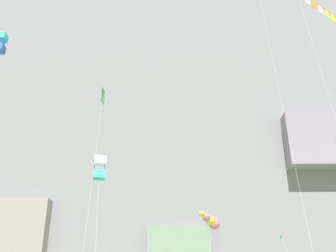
# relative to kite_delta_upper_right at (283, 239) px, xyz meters

# --- Properties ---
(cliff_face) EXTENTS (180.00, 25.18, 61.29)m
(cliff_face) POSITION_rel_kite_delta_upper_right_xyz_m (-9.66, 27.14, 20.78)
(cliff_face) COLOR gray
(cliff_face) RESTS_ON ground
(kite_delta_upper_right) EXTENTS (1.99, 5.88, 10.23)m
(kite_delta_upper_right) POSITION_rel_kite_delta_upper_right_xyz_m (0.00, 0.00, 0.00)
(kite_delta_upper_right) COLOR #CC3399
(kite_delta_upper_right) RESTS_ON ground
(kite_box_upper_left) EXTENTS (1.60, 3.57, 16.21)m
(kite_box_upper_left) POSITION_rel_kite_delta_upper_right_xyz_m (-16.95, -5.32, 5.35)
(kite_box_upper_left) COLOR white
(kite_box_upper_left) RESTS_ON ground
(kite_banner_high_left) EXTENTS (4.78, 3.73, 25.54)m
(kite_banner_high_left) POSITION_rel_kite_delta_upper_right_xyz_m (1.19, -14.26, 14.76)
(kite_banner_high_left) COLOR black
(kite_banner_high_left) RESTS_ON ground
(kite_box_far_left) EXTENTS (1.17, 4.28, 30.46)m
(kite_box_far_left) POSITION_rel_kite_delta_upper_right_xyz_m (-28.63, -4.52, 19.49)
(kite_box_far_left) COLOR #38B2D1
(kite_box_far_left) RESTS_ON ground
(kite_windsock_front_field) EXTENTS (2.98, 6.19, 10.29)m
(kite_windsock_front_field) POSITION_rel_kite_delta_upper_right_xyz_m (-7.59, -8.57, 0.01)
(kite_windsock_front_field) COLOR pink
(kite_windsock_front_field) RESTS_ON ground
(kite_diamond_mid_center) EXTENTS (1.05, 2.25, 23.25)m
(kite_diamond_mid_center) POSITION_rel_kite_delta_upper_right_xyz_m (-17.13, -5.59, 11.49)
(kite_diamond_mid_center) COLOR green
(kite_diamond_mid_center) RESTS_ON ground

